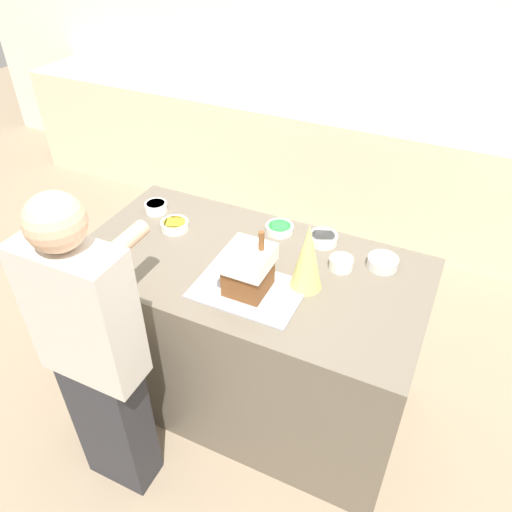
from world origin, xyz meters
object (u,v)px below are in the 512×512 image
baking_tray (248,289)px  candy_bowl_front_corner (175,225)px  decorative_tree (308,257)px  candy_bowl_center_rear (279,228)px  candy_bowl_beside_tree (323,238)px  candy_bowl_near_tray_right (341,263)px  person (96,358)px  mug (104,263)px  gingerbread_house (248,269)px  candy_bowl_near_tray_left (383,262)px  candy_bowl_far_left (156,207)px

baking_tray → candy_bowl_front_corner: candy_bowl_front_corner is taller
decorative_tree → candy_bowl_center_rear: (-0.27, 0.33, -0.14)m
candy_bowl_center_rear → candy_bowl_beside_tree: bearing=1.3°
candy_bowl_near_tray_right → decorative_tree: bearing=-118.5°
candy_bowl_near_tray_right → person: bearing=-131.3°
candy_bowl_beside_tree → baking_tray: bearing=-110.3°
candy_bowl_near_tray_right → candy_bowl_beside_tree: (-0.14, 0.15, -0.01)m
candy_bowl_near_tray_right → mug: (-0.95, -0.47, 0.01)m
mug → gingerbread_house: bearing=13.6°
candy_bowl_near_tray_left → candy_bowl_front_corner: bearing=-172.0°
gingerbread_house → candy_bowl_far_left: size_ratio=2.47×
candy_bowl_center_rear → candy_bowl_beside_tree: candy_bowl_beside_tree is taller
candy_bowl_front_corner → mug: bearing=-103.4°
candy_bowl_near_tray_left → candy_bowl_beside_tree: candy_bowl_near_tray_left is taller
candy_bowl_far_left → mug: bearing=-81.3°
decorative_tree → candy_bowl_near_tray_right: bearing=61.5°
baking_tray → mug: 0.66m
baking_tray → candy_bowl_front_corner: 0.60m
candy_bowl_center_rear → mug: 0.85m
candy_bowl_beside_tree → mug: (-0.81, -0.63, 0.02)m
gingerbread_house → person: person is taller
baking_tray → candy_bowl_front_corner: (-0.54, 0.26, 0.02)m
candy_bowl_beside_tree → mug: bearing=-142.4°
candy_bowl_near_tray_left → candy_bowl_front_corner: size_ratio=1.00×
candy_bowl_near_tray_left → candy_bowl_beside_tree: 0.31m
candy_bowl_beside_tree → person: bearing=-121.1°
decorative_tree → candy_bowl_near_tray_right: (0.10, 0.19, -0.13)m
gingerbread_house → baking_tray: bearing=-146.0°
decorative_tree → candy_bowl_far_left: bearing=166.2°
candy_bowl_center_rear → candy_bowl_beside_tree: size_ratio=1.00×
gingerbread_house → mug: gingerbread_house is taller
gingerbread_house → candy_bowl_near_tray_left: gingerbread_house is taller
candy_bowl_near_tray_left → mug: 1.26m
baking_tray → gingerbread_house: bearing=34.0°
candy_bowl_far_left → candy_bowl_beside_tree: bearing=7.1°
candy_bowl_center_rear → person: 1.06m
baking_tray → candy_bowl_near_tray_right: candy_bowl_near_tray_right is taller
gingerbread_house → candy_bowl_far_left: (-0.72, 0.36, -0.09)m
candy_bowl_front_corner → person: (0.12, -0.78, -0.13)m
candy_bowl_beside_tree → person: person is taller
candy_bowl_far_left → mug: (0.08, -0.52, 0.02)m
candy_bowl_near_tray_left → candy_bowl_front_corner: (-1.02, -0.14, -0.00)m
decorative_tree → gingerbread_house: bearing=-148.2°
gingerbread_house → candy_bowl_far_left: gingerbread_house is taller
candy_bowl_center_rear → gingerbread_house: bearing=-83.4°
mug → person: bearing=-59.3°
gingerbread_house → candy_bowl_front_corner: size_ratio=2.10×
baking_tray → decorative_tree: 0.29m
mug → person: (0.22, -0.37, -0.15)m
candy_bowl_center_rear → candy_bowl_near_tray_right: candy_bowl_near_tray_right is taller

